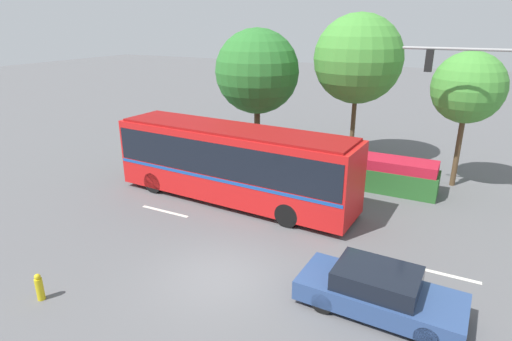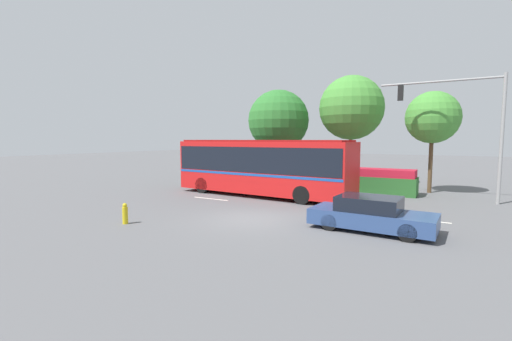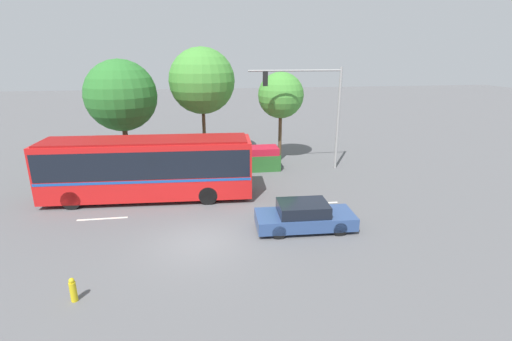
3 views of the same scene
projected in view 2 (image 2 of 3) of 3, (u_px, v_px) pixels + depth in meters
name	position (u px, v px, depth m)	size (l,w,h in m)	color
ground_plane	(252.00, 219.00, 15.05)	(140.00, 140.00, 0.00)	#5B5B5E
city_bus	(261.00, 164.00, 20.93)	(11.37, 3.10, 3.42)	red
sedan_foreground	(371.00, 215.00, 13.08)	(4.59, 2.04, 1.30)	navy
traffic_light_pole	(468.00, 117.00, 18.77)	(6.25, 0.24, 6.91)	gray
flowering_hedge	(335.00, 179.00, 23.31)	(10.15, 1.56, 1.59)	#286028
street_tree_left	(278.00, 121.00, 27.89)	(4.90, 4.90, 7.42)	brown
street_tree_centre	(351.00, 108.00, 25.95)	(4.81, 4.81, 8.22)	brown
street_tree_right	(433.00, 118.00, 21.96)	(3.31, 3.31, 6.50)	brown
fire_hydrant	(125.00, 214.00, 14.11)	(0.22, 0.22, 0.86)	gold
lane_stripe_near	(420.00, 220.00, 14.80)	(2.40, 0.16, 0.01)	silver
lane_stripe_mid	(211.00, 199.00, 20.05)	(2.40, 0.16, 0.01)	silver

